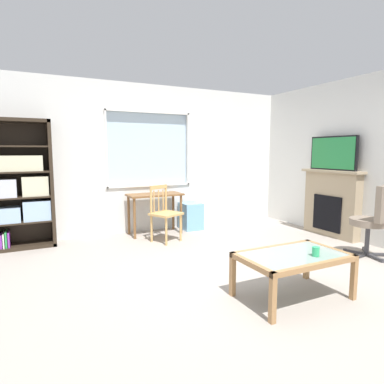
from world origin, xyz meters
TOP-DOWN VIEW (x-y plane):
  - ground at (0.00, 0.00)m, footprint 6.37×6.16m
  - wall_back_with_window at (0.00, 2.58)m, footprint 5.37×0.15m
  - wall_right at (2.74, 0.00)m, footprint 0.12×5.36m
  - bookshelf at (-2.12, 2.34)m, footprint 0.90×0.38m
  - desk_under_window at (-0.05, 2.23)m, footprint 0.94×0.45m
  - wooden_chair at (-0.08, 1.71)m, footprint 0.55×0.54m
  - plastic_drawer_unit at (0.67, 2.28)m, footprint 0.35×0.40m
  - fireplace at (2.59, 0.77)m, footprint 0.26×1.13m
  - tv at (2.57, 0.77)m, footprint 0.06×0.90m
  - office_chair at (2.14, -0.33)m, footprint 0.57×0.58m
  - coffee_table at (0.28, -0.77)m, footprint 1.05×0.65m
  - sippy_cup at (0.42, -0.92)m, footprint 0.07×0.07m

SIDE VIEW (x-z plane):
  - ground at x=0.00m, z-range -0.02..0.00m
  - plastic_drawer_unit at x=0.67m, z-range 0.00..0.49m
  - coffee_table at x=0.28m, z-range 0.16..0.61m
  - wooden_chair at x=-0.08m, z-range 0.01..0.91m
  - sippy_cup at x=0.42m, z-range 0.45..0.54m
  - office_chair at x=2.14m, z-range 0.05..1.05m
  - fireplace at x=2.59m, z-range 0.00..1.13m
  - desk_under_window at x=-0.05m, z-range 0.23..0.94m
  - bookshelf at x=-2.12m, z-range -0.06..1.84m
  - wall_back_with_window at x=0.00m, z-range -0.02..2.59m
  - wall_right at x=2.74m, z-range 0.00..2.61m
  - tv at x=2.57m, z-range 1.13..1.69m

